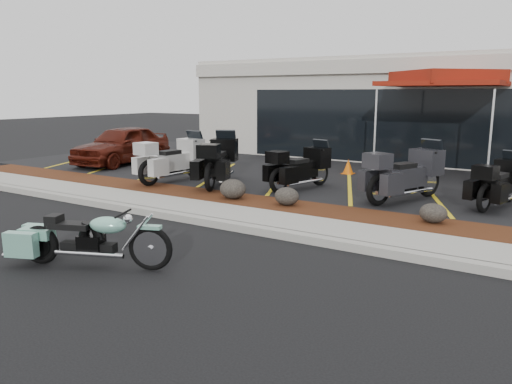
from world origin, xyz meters
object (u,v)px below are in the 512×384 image
Objects in this scene: hero_cruiser at (150,242)px; traffic_cone at (348,167)px; parked_car at (122,145)px; touring_white at (195,154)px; popup_canopy at (445,80)px.

hero_cruiser is 9.54m from traffic_cone.
traffic_cone is at bearing 9.39° from parked_car.
popup_canopy is at bearing -47.37° from touring_white.
hero_cruiser reaches higher than traffic_cone.
parked_car is 11.11m from popup_canopy.
hero_cruiser is 7.72m from touring_white.
touring_white is 5.30× the size of traffic_cone.
touring_white reaches higher than traffic_cone.
hero_cruiser is at bearing -86.26° from traffic_cone.
hero_cruiser is 1.07× the size of touring_white.
popup_canopy is (6.13, 4.62, 2.18)m from touring_white.
touring_white is at bearing -161.57° from popup_canopy.
popup_canopy reaches higher than touring_white.
popup_canopy is at bearing 13.59° from parked_car.
traffic_cone is 0.11× the size of popup_canopy.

